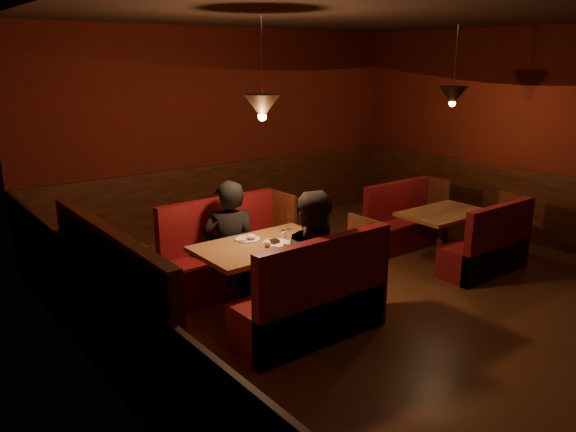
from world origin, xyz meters
TOP-DOWN VIEW (x-y plane):
  - room at (-0.28, 0.05)m, footprint 6.02×7.02m
  - main_table at (-1.23, 0.81)m, footprint 1.34×0.81m
  - main_bench_far at (-1.21, 1.57)m, footprint 1.47×0.53m
  - main_bench_near at (-1.21, 0.05)m, footprint 1.47×0.53m
  - second_table at (1.44, 0.70)m, footprint 1.10×0.71m
  - second_bench_far at (1.47, 1.36)m, footprint 1.22×0.46m
  - second_bench_near at (1.47, 0.04)m, footprint 1.22×0.46m
  - diner_a at (-1.29, 1.37)m, footprint 0.70×0.59m
  - diner_b at (-1.05, 0.21)m, footprint 0.87×0.71m

SIDE VIEW (x-z plane):
  - second_bench_far at x=1.47m, z-range -0.16..0.71m
  - second_bench_near at x=1.47m, z-range -0.16..0.71m
  - main_bench_far at x=-1.21m, z-range -0.18..0.82m
  - main_bench_near at x=-1.21m, z-range -0.18..0.82m
  - second_table at x=1.44m, z-range 0.15..0.77m
  - main_table at x=-1.23m, z-range 0.08..1.02m
  - diner_a at x=-1.29m, z-range 0.00..1.62m
  - diner_b at x=-1.05m, z-range 0.00..1.68m
  - room at x=-0.28m, z-range -0.41..2.51m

